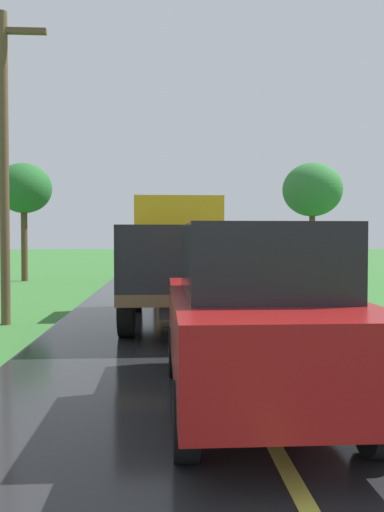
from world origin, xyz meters
The scene contains 6 objects.
banana_truck_near centered at (-0.54, 12.53, 1.48)m, with size 2.38×5.82×2.80m.
banana_truck_far centered at (-0.14, 24.53, 1.47)m, with size 2.38×5.81×2.80m.
utility_pole_roadside centered at (-4.35, 12.02, 3.62)m, with size 1.85×0.20×6.70m.
roadside_tree_near_left centered at (6.21, 24.91, 4.20)m, with size 2.84×2.84×5.51m.
roadside_tree_far_left centered at (-7.09, 23.96, 4.08)m, with size 2.45×2.45×5.23m.
following_car centered at (0.00, 5.98, 1.07)m, with size 1.74×4.10×1.92m.
Camera 1 is at (-0.95, 0.72, 1.84)m, focal length 36.02 mm.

